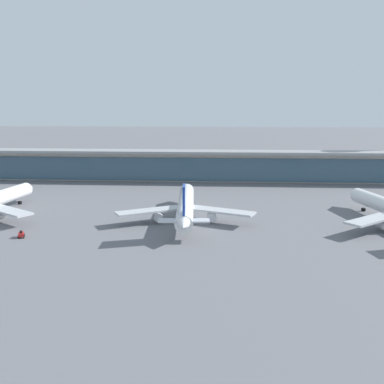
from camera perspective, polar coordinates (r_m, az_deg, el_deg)
ground_plane at (r=137.10m, az=-0.51°, el=-4.51°), size 1200.00×1200.00×0.00m
airliner_centre_stand at (r=143.29m, az=-0.84°, el=-1.79°), size 44.79×58.31×15.53m
service_truck_mid_apron_red at (r=135.11m, az=-21.30°, el=-5.16°), size 2.64×3.29×2.05m
terminal_building at (r=216.03m, az=1.07°, el=3.49°), size 260.01×12.80×15.20m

